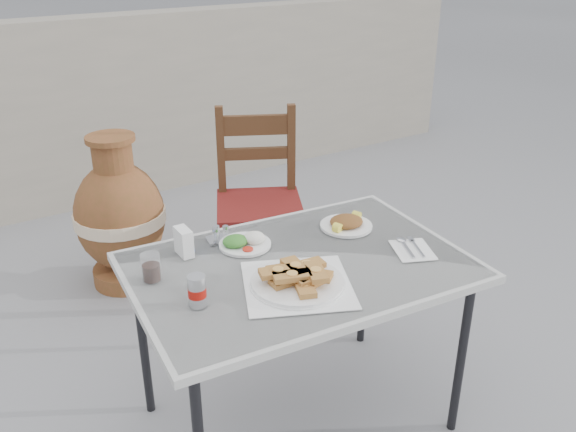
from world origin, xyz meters
TOP-DOWN VIEW (x-y plane):
  - ground at (0.00, 0.00)m, footprint 80.00×80.00m
  - cafe_table at (-0.04, -0.01)m, footprint 1.17×0.85m
  - pide_plate at (-0.12, -0.12)m, footprint 0.44×0.44m
  - salad_rice_plate at (-0.13, 0.20)m, footprint 0.18×0.18m
  - salad_chopped_plate at (0.26, 0.12)m, footprint 0.19×0.19m
  - soda_can at (-0.43, -0.05)m, footprint 0.05×0.05m
  - cola_glass at (-0.49, 0.16)m, footprint 0.06×0.06m
  - napkin_holder at (-0.33, 0.25)m, footprint 0.05×0.08m
  - condiment_caddy at (-0.19, 0.28)m, footprint 0.09×0.08m
  - cutlery_napkin at (0.34, -0.13)m, footprint 0.18×0.20m
  - chair at (0.33, 0.90)m, footprint 0.55×0.55m
  - terracotta_urn at (-0.23, 1.32)m, footprint 0.46×0.46m
  - back_wall at (0.00, 2.50)m, footprint 6.00×0.25m

SIDE VIEW (x-z plane):
  - ground at x=0.00m, z-range 0.00..0.00m
  - terracotta_urn at x=-0.23m, z-range -0.03..0.77m
  - chair at x=0.33m, z-range 0.02..0.93m
  - back_wall at x=0.00m, z-range 0.00..1.20m
  - cafe_table at x=-0.04m, z-range 0.29..0.96m
  - cutlery_napkin at x=0.34m, z-range 0.67..0.68m
  - salad_chopped_plate at x=0.26m, z-range 0.67..0.71m
  - salad_rice_plate at x=-0.13m, z-range 0.67..0.71m
  - condiment_caddy at x=-0.19m, z-range 0.66..0.72m
  - pide_plate at x=-0.12m, z-range 0.67..0.74m
  - cola_glass at x=-0.49m, z-range 0.67..0.76m
  - napkin_holder at x=-0.33m, z-range 0.67..0.77m
  - soda_can at x=-0.43m, z-range 0.67..0.77m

